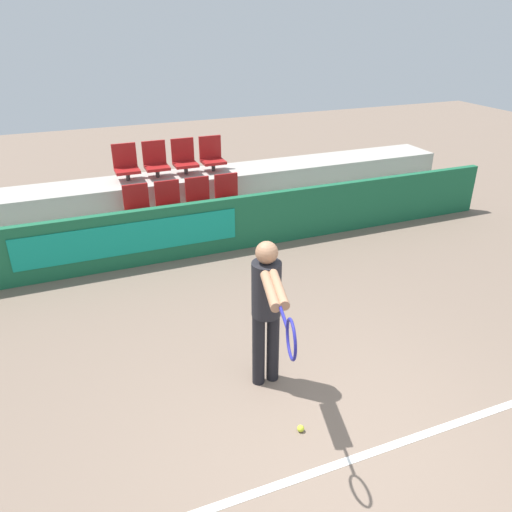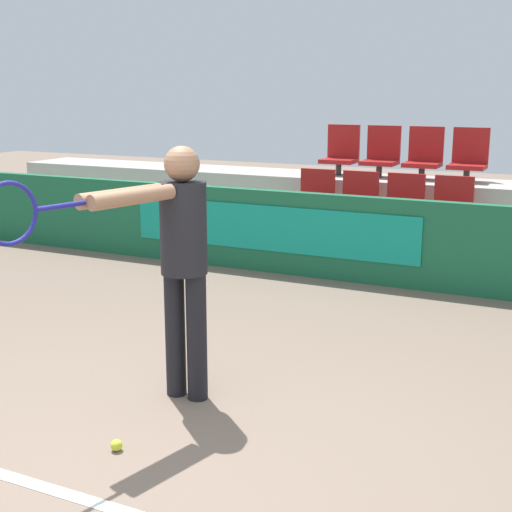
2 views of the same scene
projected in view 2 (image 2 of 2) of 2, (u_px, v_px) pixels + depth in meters
name	position (u px, v px, depth m)	size (l,w,h in m)	color
ground_plane	(108.00, 477.00, 3.68)	(30.00, 30.00, 0.00)	#7A6656
court_baseline	(80.00, 498.00, 3.48)	(5.95, 0.08, 0.01)	white
barrier_wall	(360.00, 239.00, 7.31)	(11.11, 0.14, 0.90)	#19603D
bleacher_tier_front	(375.00, 250.00, 7.80)	(10.71, 0.87, 0.46)	#ADA89E
bleacher_tier_middle	(397.00, 217.00, 8.52)	(10.71, 0.87, 0.92)	#ADA89E
stadium_chair_0	(315.00, 199.00, 8.12)	(0.41, 0.37, 0.61)	#333333
stadium_chair_1	(358.00, 202.00, 7.90)	(0.41, 0.37, 0.61)	#333333
stadium_chair_2	(403.00, 205.00, 7.68)	(0.41, 0.37, 0.61)	#333333
stadium_chair_3	(451.00, 209.00, 7.47)	(0.41, 0.37, 0.61)	#333333
stadium_chair_4	(341.00, 153.00, 8.78)	(0.41, 0.37, 0.61)	#333333
stadium_chair_5	(381.00, 154.00, 8.56)	(0.41, 0.37, 0.61)	#333333
stadium_chair_6	(424.00, 156.00, 8.35)	(0.41, 0.37, 0.61)	#333333
stadium_chair_7	(469.00, 158.00, 8.13)	(0.41, 0.37, 0.61)	#333333
tennis_player	(175.00, 250.00, 4.37)	(0.48, 1.45, 1.62)	black
tennis_ball	(116.00, 445.00, 3.94)	(0.07, 0.07, 0.07)	#CCDB33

